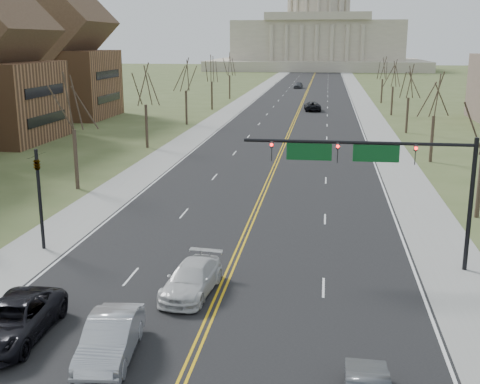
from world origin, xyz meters
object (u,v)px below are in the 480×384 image
(signal_left, at_px, (39,188))
(car_sb_outer_lead, at_px, (13,320))
(signal_mast, at_px, (374,163))
(car_far_sb, at_px, (298,85))
(car_sb_inner_lead, at_px, (110,339))
(car_sb_inner_second, at_px, (192,279))
(car_far_nb, at_px, (312,106))

(signal_left, distance_m, car_sb_outer_lead, 11.70)
(signal_mast, bearing_deg, car_far_sb, 94.55)
(car_sb_inner_lead, distance_m, car_sb_inner_second, 6.75)
(car_sb_inner_second, bearing_deg, car_far_sb, 96.10)
(signal_left, distance_m, car_far_sb, 126.81)
(signal_left, xyz_separation_m, car_sb_inner_second, (10.14, -5.11, -2.96))
(car_sb_outer_lead, relative_size, car_far_sb, 1.25)
(signal_left, xyz_separation_m, car_far_nb, (13.87, 75.18, -2.90))
(car_sb_inner_second, bearing_deg, signal_left, 158.79)
(car_far_sb, bearing_deg, car_far_nb, -77.10)
(car_sb_inner_lead, height_order, car_sb_inner_second, car_sb_inner_lead)
(signal_left, xyz_separation_m, car_far_sb, (8.88, 126.47, -2.90))
(signal_left, xyz_separation_m, car_sb_outer_lead, (3.84, -10.67, -2.89))
(car_sb_inner_lead, xyz_separation_m, car_sb_inner_second, (1.75, 6.52, -0.09))
(car_sb_outer_lead, bearing_deg, car_sb_inner_lead, -13.91)
(signal_left, relative_size, car_sb_outer_lead, 1.02)
(car_sb_outer_lead, bearing_deg, car_far_sb, 86.01)
(signal_mast, distance_m, car_sb_inner_second, 11.35)
(car_far_sb, bearing_deg, car_sb_inner_second, -82.11)
(car_far_nb, bearing_deg, signal_left, 74.31)
(signal_left, relative_size, car_sb_inner_lead, 1.18)
(signal_mast, distance_m, signal_left, 19.06)
(car_sb_inner_lead, height_order, car_sb_outer_lead, car_sb_inner_lead)
(car_far_nb, bearing_deg, car_far_sb, -89.68)
(signal_mast, height_order, car_far_sb, signal_mast)
(signal_left, bearing_deg, car_far_sb, 85.98)
(car_sb_inner_lead, xyz_separation_m, car_sb_outer_lead, (-4.55, 0.97, -0.02))
(car_sb_outer_lead, distance_m, car_far_nb, 86.43)
(signal_mast, xyz_separation_m, car_sb_inner_second, (-8.81, -5.11, -5.00))
(car_sb_inner_lead, height_order, car_far_nb, car_sb_inner_lead)
(car_sb_inner_lead, distance_m, car_far_nb, 86.99)
(signal_mast, bearing_deg, car_far_nb, 93.86)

